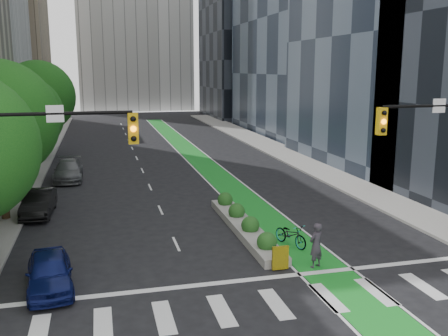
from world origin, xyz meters
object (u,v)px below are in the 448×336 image
bicycle (291,235)px  parked_car_left_far (68,170)px  cyclist (316,245)px  parked_car_left_near (49,272)px  median_planter (244,224)px  parked_car_left_mid (39,203)px

bicycle → parked_car_left_far: (-10.91, 17.36, 0.19)m
cyclist → parked_car_left_far: (-10.94, 20.08, -0.24)m
bicycle → parked_car_left_near: size_ratio=0.50×
parked_car_left_near → parked_car_left_far: bearing=85.1°
median_planter → bicycle: median_planter is taller
bicycle → parked_car_left_far: 20.51m
median_planter → cyclist: size_ratio=5.28×
cyclist → parked_car_left_mid: (-12.10, 10.93, -0.25)m
parked_car_left_mid → parked_car_left_far: (1.17, 9.15, 0.01)m
bicycle → parked_car_left_far: size_ratio=0.41×
median_planter → parked_car_left_far: size_ratio=2.04×
parked_car_left_mid → bicycle: bearing=-31.6°
median_planter → parked_car_left_far: (-9.38, 14.80, 0.36)m
bicycle → parked_car_left_near: parked_car_left_near is taller
median_planter → parked_car_left_mid: bearing=151.8°
median_planter → parked_car_left_near: (-9.09, -4.80, 0.33)m
bicycle → parked_car_left_far: bearing=100.8°
cyclist → parked_car_left_near: (-10.65, 0.48, -0.27)m
median_planter → parked_car_left_mid: parked_car_left_mid is taller
cyclist → parked_car_left_near: size_ratio=0.47×
parked_car_left_far → bicycle: bearing=-57.8°
median_planter → parked_car_left_mid: size_ratio=2.35×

